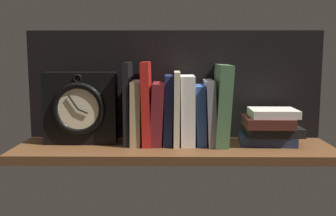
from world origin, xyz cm
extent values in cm
cube|color=brown|center=(0.00, 0.00, -1.25)|extent=(91.96, 24.83, 2.50)
cube|color=black|center=(0.00, 11.82, 16.88)|extent=(91.96, 1.20, 33.76)
cube|color=black|center=(-13.76, 3.34, 12.09)|extent=(1.70, 12.21, 24.18)
cube|color=tan|center=(-11.16, 3.34, 9.34)|extent=(3.15, 12.88, 18.71)
cube|color=red|center=(-8.21, 3.34, 12.13)|extent=(2.89, 13.94, 24.31)
cube|color=maroon|center=(-5.00, 3.34, 9.05)|extent=(4.35, 13.24, 18.25)
cube|color=#192147|center=(-1.71, 3.34, 10.18)|extent=(3.01, 12.56, 20.41)
cube|color=beige|center=(0.68, 3.34, 10.71)|extent=(1.85, 14.47, 21.42)
cube|color=silver|center=(3.85, 3.34, 10.12)|extent=(4.23, 13.28, 20.28)
cube|color=#2D4C8E|center=(7.59, 3.34, 8.69)|extent=(3.53, 12.13, 17.49)
cube|color=gray|center=(10.52, 3.34, 9.45)|extent=(3.33, 14.70, 18.99)
cube|color=#476B44|center=(13.95, 3.34, 11.72)|extent=(5.01, 15.76, 23.61)
cube|color=black|center=(-27.74, 3.07, 10.63)|extent=(21.27, 5.75, 21.27)
torus|color=black|center=(-27.74, -0.21, 10.79)|extent=(15.55, 1.91, 15.55)
cylinder|color=beige|center=(-27.74, -0.21, 10.79)|extent=(12.55, 0.60, 12.55)
cube|color=black|center=(-26.32, -0.71, 10.19)|extent=(2.94, 0.30, 1.48)
cube|color=black|center=(-29.08, -0.71, 12.84)|extent=(2.94, 0.30, 4.27)
torus|color=black|center=(-27.74, 0.19, 19.57)|extent=(2.44, 0.44, 2.44)
cube|color=#232D4C|center=(27.58, 3.03, 1.38)|extent=(16.80, 12.65, 2.76)
cube|color=black|center=(29.20, 2.59, 4.04)|extent=(15.94, 11.82, 2.57)
cube|color=#471E19|center=(27.39, 2.15, 6.80)|extent=(14.08, 13.19, 2.95)
cube|color=beige|center=(28.96, 2.34, 9.41)|extent=(13.51, 11.30, 2.25)
camera|label=1|loc=(-0.61, -110.07, 26.32)|focal=41.35mm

